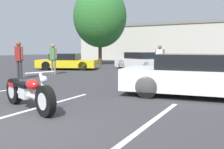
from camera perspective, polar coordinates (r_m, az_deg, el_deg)
ground_plane at (r=5.20m, az=-22.75°, el=-11.30°), size 80.00×80.00×0.00m
parking_stripe_middle at (r=6.19m, az=-21.42°, el=-8.44°), size 0.12×5.65×0.01m
parking_stripe_back at (r=4.43m, az=4.64°, el=-13.86°), size 0.12×5.65×0.01m
far_building at (r=29.73m, az=21.50°, el=7.25°), size 32.00×4.20×4.40m
tree_background at (r=23.27m, az=-2.78°, el=13.04°), size 4.83×4.83×7.11m
motorcycle at (r=6.48m, az=-18.65°, el=-4.02°), size 2.37×1.01×0.98m
show_car_hood_open at (r=8.20m, az=19.08°, el=-0.31°), size 4.84×2.51×2.20m
parked_car_left_row at (r=17.96m, az=-10.24°, el=2.86°), size 4.49×3.33×1.12m
parked_car_mid_row at (r=16.96m, az=7.26°, el=2.93°), size 4.51×3.45×1.23m
spectator_near_motorcycle at (r=12.94m, az=-20.50°, el=3.87°), size 0.52×0.24×1.83m
spectator_by_show_car at (r=14.66m, az=-13.29°, el=4.08°), size 0.52×0.23×1.74m
spectator_midground at (r=13.60m, az=10.84°, el=3.75°), size 0.52×0.22×1.66m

